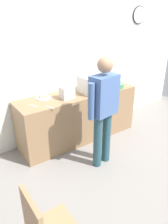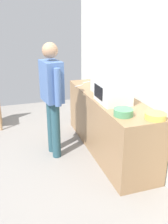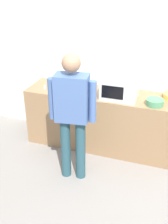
% 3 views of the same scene
% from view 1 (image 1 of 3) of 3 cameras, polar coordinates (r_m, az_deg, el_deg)
% --- Properties ---
extents(ground_plane, '(6.00, 6.00, 0.00)m').
position_cam_1_polar(ground_plane, '(3.73, 13.02, -13.20)').
color(ground_plane, gray).
extents(back_wall, '(5.40, 0.13, 2.60)m').
position_cam_1_polar(back_wall, '(4.26, -1.34, 12.00)').
color(back_wall, silver).
rests_on(back_wall, ground_plane).
extents(kitchen_counter, '(2.26, 0.62, 0.91)m').
position_cam_1_polar(kitchen_counter, '(4.11, -1.43, -1.14)').
color(kitchen_counter, '#93704C').
rests_on(kitchen_counter, ground_plane).
extents(microwave, '(0.50, 0.39, 0.30)m').
position_cam_1_polar(microwave, '(3.98, 2.64, 7.34)').
color(microwave, silver).
rests_on(microwave, kitchen_counter).
extents(sandwich_plate, '(0.25, 0.25, 0.07)m').
position_cam_1_polar(sandwich_plate, '(3.78, -10.53, 3.82)').
color(sandwich_plate, white).
rests_on(sandwich_plate, kitchen_counter).
extents(salad_bowl, '(0.24, 0.24, 0.09)m').
position_cam_1_polar(salad_bowl, '(4.27, 8.73, 6.79)').
color(salad_bowl, '#4C8E60').
rests_on(salad_bowl, kitchen_counter).
extents(cereal_bowl, '(0.25, 0.25, 0.07)m').
position_cam_1_polar(cereal_bowl, '(4.62, 7.97, 8.17)').
color(cereal_bowl, gold).
rests_on(cereal_bowl, kitchen_counter).
extents(toaster, '(0.22, 0.18, 0.20)m').
position_cam_1_polar(toaster, '(3.70, -4.42, 5.04)').
color(toaster, silver).
rests_on(toaster, kitchen_counter).
extents(fork_utensil, '(0.09, 0.16, 0.01)m').
position_cam_1_polar(fork_utensil, '(3.50, -13.16, 1.51)').
color(fork_utensil, silver).
rests_on(fork_utensil, kitchen_counter).
extents(spoon_utensil, '(0.08, 0.17, 0.01)m').
position_cam_1_polar(spoon_utensil, '(3.40, -8.91, 1.18)').
color(spoon_utensil, silver).
rests_on(spoon_utensil, kitchen_counter).
extents(person_standing, '(0.59, 0.29, 1.71)m').
position_cam_1_polar(person_standing, '(3.20, 5.05, 1.59)').
color(person_standing, '#264C58').
rests_on(person_standing, ground_plane).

